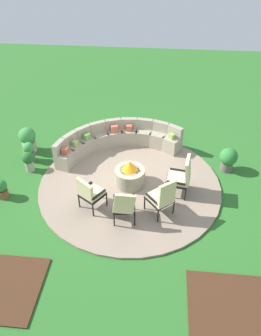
{
  "coord_description": "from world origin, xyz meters",
  "views": [
    {
      "loc": [
        0.7,
        -6.95,
        6.08
      ],
      "look_at": [
        0.0,
        0.2,
        0.45
      ],
      "focal_mm": 34.81,
      "sensor_mm": 36.0,
      "label": 1
    }
  ],
  "objects_px": {
    "lounge_chair_front_left": "(90,192)",
    "lounge_chair_front_right": "(124,204)",
    "potted_plant_2": "(29,151)",
    "lounge_chair_back_right": "(181,176)",
    "potted_plant_0": "(29,160)",
    "potted_plant_4": "(1,188)",
    "potted_plant_3": "(228,159)",
    "lounge_chair_back_left": "(162,197)",
    "curved_stone_bench": "(116,141)",
    "fire_pit": "(130,175)",
    "potted_plant_1": "(28,139)"
  },
  "relations": [
    {
      "from": "potted_plant_2",
      "to": "lounge_chair_back_right",
      "type": "bearing_deg",
      "value": -13.49
    },
    {
      "from": "lounge_chair_front_right",
      "to": "potted_plant_2",
      "type": "distance_m",
      "value": 3.91
    },
    {
      "from": "lounge_chair_back_left",
      "to": "potted_plant_1",
      "type": "distance_m",
      "value": 4.94
    },
    {
      "from": "potted_plant_4",
      "to": "curved_stone_bench",
      "type": "bearing_deg",
      "value": 41.51
    },
    {
      "from": "lounge_chair_front_left",
      "to": "potted_plant_2",
      "type": "distance_m",
      "value": 2.99
    },
    {
      "from": "potted_plant_3",
      "to": "curved_stone_bench",
      "type": "bearing_deg",
      "value": 169.1
    },
    {
      "from": "lounge_chair_back_left",
      "to": "potted_plant_0",
      "type": "distance_m",
      "value": 4.2
    },
    {
      "from": "lounge_chair_front_right",
      "to": "potted_plant_3",
      "type": "xyz_separation_m",
      "value": [
        2.8,
        2.37,
        -0.18
      ]
    },
    {
      "from": "potted_plant_2",
      "to": "fire_pit",
      "type": "bearing_deg",
      "value": -15.09
    },
    {
      "from": "lounge_chair_front_right",
      "to": "potted_plant_3",
      "type": "distance_m",
      "value": 3.68
    },
    {
      "from": "lounge_chair_front_right",
      "to": "potted_plant_2",
      "type": "relative_size",
      "value": 1.56
    },
    {
      "from": "lounge_chair_front_left",
      "to": "potted_plant_1",
      "type": "height_order",
      "value": "lounge_chair_front_left"
    },
    {
      "from": "potted_plant_0",
      "to": "potted_plant_2",
      "type": "xyz_separation_m",
      "value": [
        -0.15,
        0.48,
        -0.0
      ]
    },
    {
      "from": "lounge_chair_front_right",
      "to": "curved_stone_bench",
      "type": "bearing_deg",
      "value": 94.0
    },
    {
      "from": "curved_stone_bench",
      "to": "potted_plant_4",
      "type": "distance_m",
      "value": 3.7
    },
    {
      "from": "curved_stone_bench",
      "to": "potted_plant_2",
      "type": "bearing_deg",
      "value": -163.35
    },
    {
      "from": "potted_plant_1",
      "to": "potted_plant_3",
      "type": "relative_size",
      "value": 1.12
    },
    {
      "from": "lounge_chair_front_left",
      "to": "potted_plant_2",
      "type": "relative_size",
      "value": 1.59
    },
    {
      "from": "lounge_chair_back_right",
      "to": "potted_plant_4",
      "type": "distance_m",
      "value": 4.81
    },
    {
      "from": "lounge_chair_front_right",
      "to": "potted_plant_1",
      "type": "bearing_deg",
      "value": 133.54
    },
    {
      "from": "lounge_chair_front_right",
      "to": "potted_plant_4",
      "type": "xyz_separation_m",
      "value": [
        -3.37,
        0.57,
        -0.29
      ]
    },
    {
      "from": "fire_pit",
      "to": "lounge_chair_front_left",
      "type": "height_order",
      "value": "lounge_chair_front_left"
    },
    {
      "from": "fire_pit",
      "to": "potted_plant_1",
      "type": "xyz_separation_m",
      "value": [
        -3.39,
        1.37,
        0.09
      ]
    },
    {
      "from": "curved_stone_bench",
      "to": "potted_plant_3",
      "type": "height_order",
      "value": "curved_stone_bench"
    },
    {
      "from": "lounge_chair_back_right",
      "to": "potted_plant_4",
      "type": "bearing_deg",
      "value": 106.08
    },
    {
      "from": "curved_stone_bench",
      "to": "lounge_chair_front_right",
      "type": "relative_size",
      "value": 3.73
    },
    {
      "from": "potted_plant_0",
      "to": "potted_plant_4",
      "type": "bearing_deg",
      "value": -105.8
    },
    {
      "from": "fire_pit",
      "to": "lounge_chair_front_left",
      "type": "bearing_deg",
      "value": -130.14
    },
    {
      "from": "lounge_chair_back_left",
      "to": "potted_plant_1",
      "type": "relative_size",
      "value": 1.31
    },
    {
      "from": "lounge_chair_front_left",
      "to": "lounge_chair_back_right",
      "type": "bearing_deg",
      "value": 53.63
    },
    {
      "from": "potted_plant_4",
      "to": "potted_plant_1",
      "type": "bearing_deg",
      "value": 90.5
    },
    {
      "from": "lounge_chair_front_left",
      "to": "potted_plant_3",
      "type": "relative_size",
      "value": 1.38
    },
    {
      "from": "fire_pit",
      "to": "potted_plant_1",
      "type": "bearing_deg",
      "value": 157.95
    },
    {
      "from": "lounge_chair_back_left",
      "to": "potted_plant_2",
      "type": "distance_m",
      "value": 4.53
    },
    {
      "from": "lounge_chair_back_left",
      "to": "lounge_chair_back_right",
      "type": "distance_m",
      "value": 0.97
    },
    {
      "from": "lounge_chair_front_left",
      "to": "lounge_chair_front_right",
      "type": "relative_size",
      "value": 1.02
    },
    {
      "from": "potted_plant_4",
      "to": "potted_plant_2",
      "type": "bearing_deg",
      "value": 83.62
    },
    {
      "from": "fire_pit",
      "to": "potted_plant_4",
      "type": "distance_m",
      "value": 3.47
    },
    {
      "from": "fire_pit",
      "to": "potted_plant_2",
      "type": "relative_size",
      "value": 1.31
    },
    {
      "from": "lounge_chair_back_right",
      "to": "potted_plant_3",
      "type": "relative_size",
      "value": 1.54
    },
    {
      "from": "lounge_chair_front_left",
      "to": "potted_plant_4",
      "type": "xyz_separation_m",
      "value": [
        -2.47,
        0.24,
        -0.3
      ]
    },
    {
      "from": "lounge_chair_front_right",
      "to": "potted_plant_3",
      "type": "bearing_deg",
      "value": 33.03
    },
    {
      "from": "lounge_chair_back_right",
      "to": "potted_plant_3",
      "type": "bearing_deg",
      "value": -40.23
    },
    {
      "from": "fire_pit",
      "to": "potted_plant_1",
      "type": "distance_m",
      "value": 3.66
    },
    {
      "from": "lounge_chair_front_left",
      "to": "potted_plant_1",
      "type": "relative_size",
      "value": 1.23
    },
    {
      "from": "fire_pit",
      "to": "potted_plant_0",
      "type": "bearing_deg",
      "value": 172.9
    },
    {
      "from": "lounge_chair_back_left",
      "to": "potted_plant_3",
      "type": "bearing_deg",
      "value": 6.25
    },
    {
      "from": "potted_plant_3",
      "to": "lounge_chair_back_right",
      "type": "bearing_deg",
      "value": -139.33
    },
    {
      "from": "potted_plant_3",
      "to": "potted_plant_1",
      "type": "bearing_deg",
      "value": 176.33
    },
    {
      "from": "lounge_chair_back_right",
      "to": "lounge_chair_back_left",
      "type": "bearing_deg",
      "value": 158.86
    }
  ]
}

